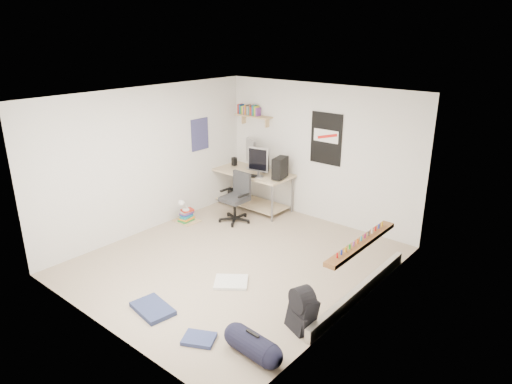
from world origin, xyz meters
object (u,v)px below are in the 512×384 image
Objects in this scene: office_chair at (234,196)px; backpack at (302,313)px; desk at (250,190)px; duffel_bag at (253,345)px; book_stack at (186,213)px.

backpack is at bearing -30.72° from office_chair.
desk is at bearing 111.83° from office_chair.
office_chair reaches higher than duffel_bag.
backpack is at bearing -65.45° from desk.
backpack reaches higher than book_stack.
book_stack is (-3.49, 1.30, -0.05)m from backpack.
office_chair is 2.07× the size of backpack.
book_stack is at bearing -178.72° from backpack.
office_chair is 3.75m from duffel_bag.
backpack is at bearing 84.28° from duffel_bag.
book_stack is at bearing -133.40° from desk.
duffel_bag is at bearing -73.89° from desk.
desk reaches higher than duffel_bag.
desk is at bearing 161.05° from backpack.
backpack is 3.72m from book_stack.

